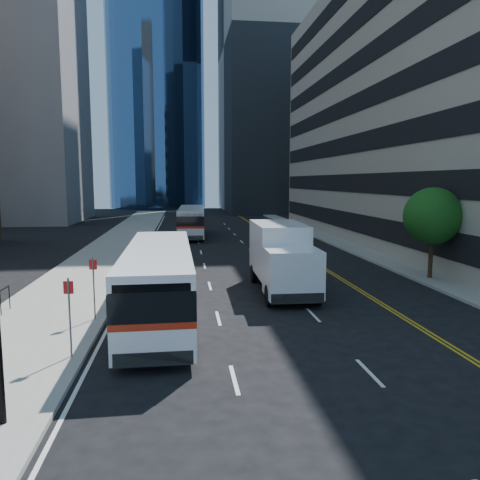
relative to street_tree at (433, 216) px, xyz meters
The scene contains 10 objects.
ground 12.58m from the street_tree, 138.37° to the right, with size 160.00×160.00×0.00m, color black.
sidewalk_west 26.11m from the street_tree, 138.92° to the left, with size 5.00×90.00×0.15m, color gray.
sidewalk_east 17.37m from the street_tree, 90.00° to the left, with size 2.00×90.00×0.15m, color gray.
office_tower_north 69.80m from the street_tree, 82.00° to the left, with size 30.00×28.00×60.00m, color gray.
glass_tower 87.25m from the street_tree, 103.86° to the left, with size 20.00×20.00×80.00m, color #315182.
midrise_west 59.14m from the street_tree, 130.06° to the left, with size 18.00×18.00×35.00m, color gray.
street_tree is the anchor object (origin of this frame).
bus_front 16.09m from the street_tree, 158.73° to the right, with size 2.70×11.56×2.97m.
bus_rear 26.36m from the street_tree, 119.64° to the left, with size 2.91×11.41×2.92m.
box_truck 9.28m from the street_tree, 169.34° to the right, with size 2.60×7.17×3.41m.
Camera 1 is at (-4.88, -16.57, 5.60)m, focal length 35.00 mm.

